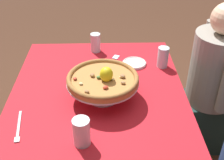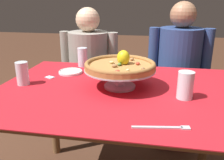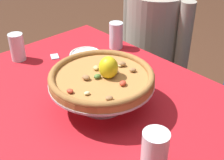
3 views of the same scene
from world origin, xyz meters
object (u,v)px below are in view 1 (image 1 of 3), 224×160
Objects in this scene: diner_left at (212,86)px; side_plate at (134,63)px; pizza at (103,79)px; water_glass_side_right at (82,133)px; dinner_fork at (19,128)px; pizza_stand at (103,86)px; water_glass_side_left at (96,44)px; sugar_packet at (116,57)px; water_glass_back_left at (163,58)px.

side_plate is at bearing -86.79° from diner_left.
pizza is 2.82× the size of water_glass_side_right.
water_glass_side_right is at bearing 71.57° from dinner_fork.
water_glass_side_right is 0.33m from dinner_fork.
pizza is (0.00, 0.00, 0.05)m from pizza_stand.
water_glass_side_right is 1.12m from diner_left.
water_glass_side_left reaches higher than sugar_packet.
diner_left reaches higher than dinner_fork.
dinner_fork is (0.54, -0.77, -0.05)m from water_glass_back_left.
water_glass_back_left is 0.18m from side_plate.
diner_left is at bearing 99.17° from water_glass_back_left.
water_glass_back_left reaches higher than pizza_stand.
water_glass_back_left reaches higher than side_plate.
dinner_fork is (-0.10, -0.30, -0.05)m from water_glass_side_right.
pizza is 0.49m from water_glass_back_left.
water_glass_back_left reaches higher than sugar_packet.
water_glass_side_left is 0.84m from dinner_fork.
water_glass_side_right reaches higher than water_glass_back_left.
pizza is 0.42m from side_plate.
pizza is at bearing 5.40° from water_glass_side_left.
pizza is 0.33× the size of diner_left.
pizza is 0.54m from water_glass_side_left.
pizza is 2.85× the size of water_glass_back_left.
sugar_packet is (-0.66, 0.48, -0.00)m from dinner_fork.
pizza_stand reaches higher than sugar_packet.
pizza reaches higher than side_plate.
diner_left is (-0.38, 0.75, -0.27)m from pizza_stand.
sugar_packet is (-0.44, 0.09, -0.07)m from pizza_stand.
diner_left is (-0.38, 0.74, -0.32)m from pizza.
sugar_packet is (0.09, 0.13, -0.05)m from water_glass_side_left.
side_plate is 3.02× the size of sugar_packet.
pizza_stand is at bearing 119.50° from dinner_fork.
diner_left is (-0.03, 0.55, -0.21)m from side_plate.
side_plate is 0.83m from dinner_fork.
side_plate is 0.15m from sugar_packet.
sugar_packet is 0.04× the size of diner_left.
dinner_fork is at bearing -46.17° from side_plate.
dinner_fork is at bearing -60.68° from pizza.
water_glass_side_right is 1.01× the size of water_glass_back_left.
water_glass_side_right is (0.33, -0.09, -0.07)m from pizza.
dinner_fork is 4.31× the size of sugar_packet.
dinner_fork is 0.82m from sugar_packet.
pizza is 7.43× the size of sugar_packet.
side_plate is (0.19, 0.25, -0.05)m from water_glass_side_left.
diner_left is (-0.70, 0.84, -0.26)m from water_glass_side_right.
water_glass_back_left is 0.32m from sugar_packet.
water_glass_side_right is at bearing -16.01° from pizza.
diner_left is (0.06, 0.66, -0.20)m from sugar_packet.
side_plate is 0.13× the size of diner_left.
side_plate is at bearing 133.83° from dinner_fork.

